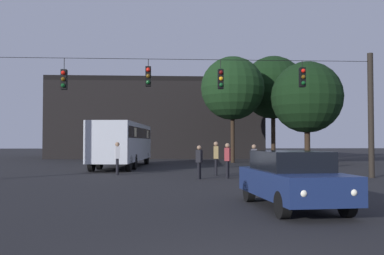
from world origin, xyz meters
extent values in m
plane|color=black|center=(0.00, 24.50, 0.00)|extent=(168.00, 168.00, 0.00)
cylinder|color=black|center=(9.19, 15.26, 3.09)|extent=(0.28, 0.28, 6.17)
cylinder|color=black|center=(0.00, 15.26, 5.76)|extent=(18.38, 0.02, 0.02)
cylinder|color=black|center=(-5.78, 15.26, 5.47)|extent=(0.03, 0.03, 0.55)
cube|color=black|center=(-5.78, 15.26, 4.72)|extent=(0.26, 0.32, 0.95)
sphere|color=red|center=(-5.78, 15.08, 5.02)|extent=(0.20, 0.20, 0.20)
sphere|color=#5B3D0C|center=(-5.78, 15.08, 4.72)|extent=(0.20, 0.20, 0.20)
sphere|color=#0C4219|center=(-5.78, 15.08, 4.42)|extent=(0.20, 0.20, 0.20)
cylinder|color=black|center=(-1.79, 15.26, 5.56)|extent=(0.03, 0.03, 0.36)
cube|color=black|center=(-1.79, 15.26, 4.91)|extent=(0.26, 0.32, 0.95)
sphere|color=red|center=(-1.79, 15.08, 5.21)|extent=(0.20, 0.20, 0.20)
sphere|color=#5B3D0C|center=(-1.79, 15.08, 4.91)|extent=(0.20, 0.20, 0.20)
sphere|color=#0C4219|center=(-1.79, 15.08, 4.61)|extent=(0.20, 0.20, 0.20)
cylinder|color=black|center=(1.71, 15.26, 5.52)|extent=(0.03, 0.03, 0.46)
cube|color=black|center=(1.71, 15.26, 4.81)|extent=(0.26, 0.32, 0.95)
sphere|color=#510A0A|center=(1.71, 15.08, 5.11)|extent=(0.20, 0.20, 0.20)
sphere|color=orange|center=(1.71, 15.08, 4.81)|extent=(0.20, 0.20, 0.20)
sphere|color=#0C4219|center=(1.71, 15.08, 4.51)|extent=(0.20, 0.20, 0.20)
cylinder|color=black|center=(5.75, 15.26, 5.58)|extent=(0.03, 0.03, 0.34)
cube|color=black|center=(5.75, 15.26, 4.93)|extent=(0.26, 0.32, 0.95)
sphere|color=red|center=(5.75, 15.08, 5.23)|extent=(0.20, 0.20, 0.20)
sphere|color=#5B3D0C|center=(5.75, 15.08, 4.93)|extent=(0.20, 0.20, 0.20)
sphere|color=#0C4219|center=(5.75, 15.08, 4.63)|extent=(0.20, 0.20, 0.20)
cube|color=#B7BCC6|center=(-3.90, 24.51, 1.75)|extent=(3.39, 11.17, 2.50)
cube|color=black|center=(-3.90, 24.51, 2.36)|extent=(3.38, 10.51, 0.70)
cylinder|color=black|center=(-4.68, 28.55, 0.50)|extent=(0.36, 1.02, 1.00)
cylinder|color=black|center=(-2.47, 28.37, 0.50)|extent=(0.36, 1.02, 1.00)
cylinder|color=black|center=(-5.18, 22.41, 0.50)|extent=(0.36, 1.02, 1.00)
cylinder|color=black|center=(-2.97, 22.23, 0.50)|extent=(0.36, 1.02, 1.00)
cylinder|color=black|center=(-5.35, 20.44, 0.50)|extent=(0.36, 1.02, 1.00)
cylinder|color=black|center=(-3.13, 20.25, 0.50)|extent=(0.36, 1.02, 1.00)
cube|color=beige|center=(-3.63, 27.80, 2.36)|extent=(2.62, 1.01, 0.56)
cube|color=beige|center=(-4.12, 21.77, 2.36)|extent=(2.62, 1.01, 0.56)
cube|color=navy|center=(2.43, 5.91, 0.66)|extent=(2.14, 4.43, 0.68)
cube|color=black|center=(2.42, 6.06, 1.26)|extent=(1.76, 2.44, 0.52)
cylinder|color=black|center=(3.33, 4.56, 0.32)|extent=(0.27, 0.66, 0.64)
cylinder|color=black|center=(1.76, 4.43, 0.32)|extent=(0.27, 0.66, 0.64)
cylinder|color=black|center=(3.11, 7.39, 0.32)|extent=(0.27, 0.66, 0.64)
cylinder|color=black|center=(1.53, 7.26, 0.32)|extent=(0.27, 0.66, 0.64)
sphere|color=white|center=(3.17, 3.86, 0.66)|extent=(0.18, 0.18, 0.18)
sphere|color=white|center=(2.03, 3.77, 0.66)|extent=(0.18, 0.18, 0.18)
cylinder|color=black|center=(-3.55, 17.86, 0.43)|extent=(0.14, 0.14, 0.87)
cylinder|color=black|center=(-3.51, 17.71, 0.43)|extent=(0.14, 0.14, 0.87)
cube|color=silver|center=(-3.53, 17.78, 1.19)|extent=(0.31, 0.40, 0.65)
sphere|color=#8C6B51|center=(-3.53, 17.78, 1.63)|extent=(0.23, 0.23, 0.23)
cylinder|color=black|center=(2.02, 15.23, 0.42)|extent=(0.14, 0.14, 0.84)
cylinder|color=black|center=(2.07, 15.38, 0.42)|extent=(0.14, 0.14, 0.84)
cube|color=maroon|center=(2.04, 15.30, 1.16)|extent=(0.35, 0.42, 0.63)
sphere|color=#8C6B51|center=(2.04, 15.30, 1.59)|extent=(0.23, 0.23, 0.23)
cylinder|color=black|center=(3.39, 15.60, 0.41)|extent=(0.14, 0.14, 0.81)
cylinder|color=black|center=(3.38, 15.44, 0.41)|extent=(0.14, 0.14, 0.81)
cube|color=#4C4C56|center=(3.39, 15.52, 1.11)|extent=(0.27, 0.38, 0.61)
sphere|color=#8C6B51|center=(3.39, 15.52, 1.53)|extent=(0.22, 0.22, 0.22)
cylinder|color=black|center=(1.68, 17.04, 0.44)|extent=(0.14, 0.14, 0.88)
cylinder|color=black|center=(1.70, 17.20, 0.44)|extent=(0.14, 0.14, 0.88)
cube|color=#997F4C|center=(1.69, 17.12, 1.21)|extent=(0.27, 0.38, 0.66)
sphere|color=#8C6B51|center=(1.69, 17.12, 1.66)|extent=(0.24, 0.24, 0.24)
cylinder|color=black|center=(0.62, 14.96, 0.39)|extent=(0.14, 0.14, 0.79)
cylinder|color=black|center=(0.67, 15.11, 0.39)|extent=(0.14, 0.14, 0.79)
cube|color=black|center=(0.65, 15.03, 1.09)|extent=(0.36, 0.42, 0.59)
sphere|color=#8C6B51|center=(0.65, 15.03, 1.49)|extent=(0.21, 0.21, 0.21)
cube|color=black|center=(-2.01, 44.50, 4.04)|extent=(22.85, 11.37, 8.07)
cube|color=black|center=(-2.01, 44.50, 8.32)|extent=(22.85, 11.37, 0.50)
cylinder|color=#2D2116|center=(4.71, 30.85, 2.22)|extent=(0.34, 0.34, 4.45)
sphere|color=black|center=(4.71, 30.85, 6.34)|extent=(5.41, 5.41, 5.41)
cylinder|color=#2D2116|center=(9.23, 34.84, 2.43)|extent=(0.41, 0.41, 4.85)
sphere|color=black|center=(9.23, 34.84, 6.94)|extent=(5.97, 5.97, 5.97)
cylinder|color=#2D2116|center=(10.20, 27.91, 1.66)|extent=(0.44, 0.44, 3.33)
sphere|color=black|center=(10.20, 27.91, 5.30)|extent=(5.65, 5.65, 5.65)
camera|label=1|loc=(-0.91, -5.34, 1.77)|focal=40.15mm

